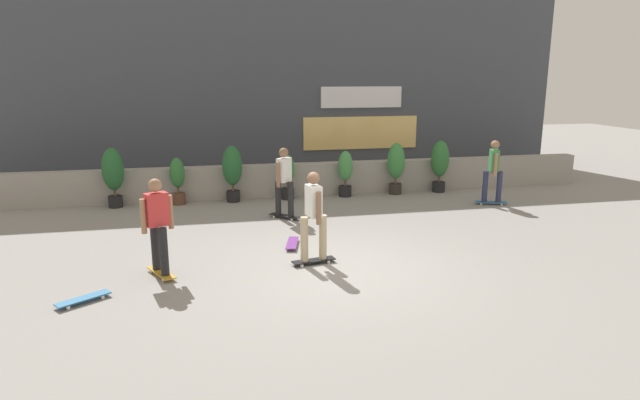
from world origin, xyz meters
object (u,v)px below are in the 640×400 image
Objects in this scene: potted_plant_0 at (113,173)px; skater_far_right at (284,180)px; potted_plant_3 at (288,175)px; skater_foreground at (314,214)px; potted_plant_4 at (345,171)px; skateboard_aside at (292,243)px; potted_plant_1 at (178,179)px; skater_mid_plaza at (493,169)px; potted_plant_2 at (232,169)px; skater_by_wall_left at (158,223)px; skateboard_near_camera at (83,299)px; potted_plant_5 at (396,165)px; potted_plant_6 at (440,162)px.

skater_far_right is (4.11, -2.01, 0.04)m from potted_plant_0.
skater_foreground is at bearing -93.52° from potted_plant_3.
potted_plant_4 is 4.71m from skateboard_aside.
potted_plant_1 is at bearing 180.00° from potted_plant_3.
skater_mid_plaza is at bearing 32.54° from skater_foreground.
skater_by_wall_left is at bearing -105.84° from potted_plant_2.
potted_plant_4 is 0.76× the size of skater_mid_plaza.
skater_foreground is 3.95m from skateboard_near_camera.
potted_plant_5 is (1.48, 0.00, 0.14)m from potted_plant_4.
potted_plant_5 reaches higher than skateboard_near_camera.
potted_plant_2 is (3.01, 0.00, -0.02)m from potted_plant_0.
skater_by_wall_left is at bearing -131.07° from potted_plant_4.
skater_foreground is at bearing -63.69° from potted_plant_1.
skater_far_right is (-4.83, -2.01, 0.07)m from potted_plant_6.
skater_by_wall_left reaches higher than potted_plant_1.
potted_plant_6 is (2.82, -0.00, 0.16)m from potted_plant_4.
potted_plant_0 is at bearing 180.00° from potted_plant_2.
potted_plant_0 is at bearing 133.74° from skateboard_aside.
potted_plant_1 is (1.58, 0.00, -0.23)m from potted_plant_0.
skater_by_wall_left is at bearing -119.41° from potted_plant_3.
skater_far_right is at bearing -61.29° from potted_plant_2.
potted_plant_2 is (1.43, -0.00, 0.21)m from potted_plant_1.
potted_plant_6 is at bearing 0.00° from potted_plant_0.
potted_plant_2 is 1.23× the size of potted_plant_3.
skateboard_aside is at bearing 30.24° from skateboard_near_camera.
skater_by_wall_left is at bearing 39.56° from skateboard_near_camera.
potted_plant_4 is at bearing 180.00° from potted_plant_6.
potted_plant_6 reaches higher than skateboard_near_camera.
potted_plant_6 is 5.24m from skater_far_right.
potted_plant_5 is 4.04m from skater_far_right.
potted_plant_1 is at bearing 180.00° from potted_plant_6.
potted_plant_3 is at bearing 79.26° from skater_far_right.
potted_plant_3 is 0.73× the size of skater_far_right.
skater_mid_plaza is at bearing 2.76° from skater_far_right.
skater_mid_plaza and skater_far_right have the same top height.
skater_foreground and skater_far_right have the same top height.
potted_plant_0 is at bearing -180.00° from potted_plant_4.
skater_far_right reaches higher than potted_plant_2.
potted_plant_4 is 1.49m from potted_plant_5.
skater_mid_plaza is (2.04, -1.74, 0.09)m from potted_plant_5.
skater_foreground is at bearing -147.46° from skater_mid_plaza.
skateboard_aside is at bearing -60.13° from potted_plant_1.
skater_by_wall_left is 1.00× the size of skater_mid_plaza.
potted_plant_0 is at bearing -180.00° from potted_plant_1.
potted_plant_5 is 8.08m from skater_by_wall_left.
potted_plant_2 is at bearing 102.88° from skateboard_aside.
skater_by_wall_left reaches higher than potted_plant_6.
potted_plant_5 is 0.97× the size of potted_plant_6.
potted_plant_0 is at bearing -180.00° from potted_plant_3.
potted_plant_6 reaches higher than potted_plant_3.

